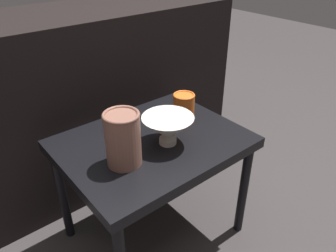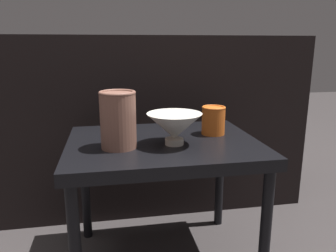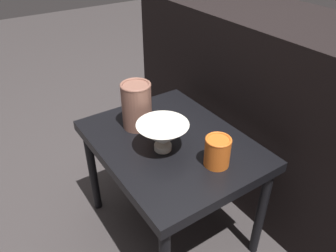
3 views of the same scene
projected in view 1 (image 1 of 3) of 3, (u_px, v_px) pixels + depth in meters
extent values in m
plane|color=#383333|center=(155.00, 231.00, 1.44)|extent=(8.00, 8.00, 0.00)
cube|color=black|center=(152.00, 144.00, 1.21)|extent=(0.66, 0.51, 0.04)
cylinder|color=black|center=(243.00, 190.00, 1.34)|extent=(0.04, 0.04, 0.44)
cylinder|color=black|center=(63.00, 196.00, 1.32)|extent=(0.04, 0.04, 0.44)
cylinder|color=black|center=(174.00, 144.00, 1.64)|extent=(0.04, 0.04, 0.44)
cube|color=black|center=(82.00, 100.00, 1.61)|extent=(1.54, 0.50, 0.85)
cylinder|color=silver|center=(168.00, 141.00, 1.17)|extent=(0.06, 0.06, 0.02)
cone|color=silver|center=(168.00, 128.00, 1.15)|extent=(0.18, 0.18, 0.09)
cylinder|color=brown|center=(123.00, 140.00, 1.03)|extent=(0.11, 0.11, 0.18)
torus|color=brown|center=(121.00, 115.00, 0.99)|extent=(0.12, 0.12, 0.01)
cylinder|color=orange|center=(184.00, 107.00, 1.31)|extent=(0.09, 0.09, 0.10)
torus|color=orange|center=(184.00, 95.00, 1.29)|extent=(0.09, 0.09, 0.01)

